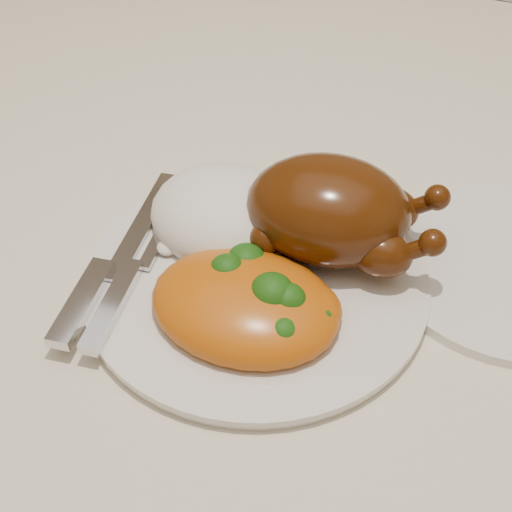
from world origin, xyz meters
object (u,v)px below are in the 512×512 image
(roast_chicken, at_px, (333,211))
(dining_table, at_px, (244,294))
(side_plate, at_px, (507,266))
(dinner_plate, at_px, (256,280))

(roast_chicken, bearing_deg, dining_table, 156.46)
(dining_table, xyz_separation_m, side_plate, (0.22, 0.01, 0.11))
(dining_table, relative_size, roast_chicken, 9.90)
(dinner_plate, bearing_deg, side_plate, 25.59)
(dining_table, bearing_deg, roast_chicken, -16.40)
(dinner_plate, height_order, roast_chicken, roast_chicken)
(dining_table, distance_m, side_plate, 0.25)
(dinner_plate, bearing_deg, roast_chicken, 48.17)
(dining_table, relative_size, side_plate, 8.05)
(roast_chicken, bearing_deg, dinner_plate, -138.96)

